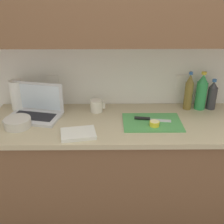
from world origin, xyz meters
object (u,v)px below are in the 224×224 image
at_px(cutting_board, 152,122).
at_px(laptop, 36,109).
at_px(knife, 146,119).
at_px(bottle_oil_tall, 201,92).
at_px(lemon_half_cut, 155,124).
at_px(bowl_white, 18,123).
at_px(bottle_green_soda, 212,95).
at_px(paper_towel_roll, 17,95).
at_px(measuring_cup, 97,106).
at_px(bottle_water_clear, 189,92).

bearing_deg(cutting_board, laptop, 172.09).
bearing_deg(knife, bottle_oil_tall, 33.60).
bearing_deg(lemon_half_cut, laptop, 168.18).
bearing_deg(lemon_half_cut, bottle_oil_tall, 37.11).
bearing_deg(bowl_white, bottle_green_soda, 11.49).
distance_m(lemon_half_cut, paper_towel_roll, 1.04).
xyz_separation_m(lemon_half_cut, bottle_oil_tall, (0.39, 0.30, 0.11)).
relative_size(cutting_board, bottle_green_soda, 1.71).
distance_m(cutting_board, paper_towel_roll, 1.02).
distance_m(bottle_oil_tall, measuring_cup, 0.80).
relative_size(measuring_cup, bowl_white, 0.64).
relative_size(measuring_cup, paper_towel_roll, 0.49).
bearing_deg(lemon_half_cut, bowl_white, 179.31).
relative_size(bottle_oil_tall, paper_towel_roll, 1.26).
bearing_deg(bottle_water_clear, laptop, -173.92).
bearing_deg(knife, laptop, -177.88).
distance_m(cutting_board, bottle_green_soda, 0.55).
xyz_separation_m(knife, paper_towel_roll, (-0.95, 0.20, 0.10)).
bearing_deg(bottle_green_soda, paper_towel_roll, -179.92).
bearing_deg(paper_towel_roll, knife, -12.07).
xyz_separation_m(laptop, paper_towel_roll, (-0.16, 0.12, 0.06)).
relative_size(knife, bowl_white, 1.44).
relative_size(bottle_green_soda, paper_towel_roll, 1.02).
bearing_deg(measuring_cup, cutting_board, -25.97).
xyz_separation_m(laptop, measuring_cup, (0.44, 0.08, -0.01)).
height_order(lemon_half_cut, measuring_cup, measuring_cup).
distance_m(bottle_water_clear, bowl_white, 1.25).
bearing_deg(cutting_board, knife, 141.45).
xyz_separation_m(knife, bottle_green_soda, (0.52, 0.21, 0.09)).
bearing_deg(bottle_water_clear, cutting_board, -141.92).
bearing_deg(cutting_board, measuring_cup, 154.03).
bearing_deg(paper_towel_roll, cutting_board, -13.28).
relative_size(cutting_board, measuring_cup, 3.56).
bearing_deg(cutting_board, bowl_white, -176.97).
bearing_deg(measuring_cup, knife, -24.44).
xyz_separation_m(knife, bottle_water_clear, (0.34, 0.21, 0.12)).
bearing_deg(paper_towel_roll, lemon_half_cut, -16.41).
bearing_deg(lemon_half_cut, bottle_green_soda, 31.84).
distance_m(laptop, bottle_oil_tall, 1.23).
bearing_deg(bottle_oil_tall, laptop, -174.40).
distance_m(cutting_board, measuring_cup, 0.44).
distance_m(laptop, cutting_board, 0.84).
bearing_deg(measuring_cup, bottle_oil_tall, 3.15).
xyz_separation_m(bottle_oil_tall, bowl_white, (-1.31, -0.28, -0.10)).
height_order(knife, bowl_white, bowl_white).
bearing_deg(bottle_green_soda, lemon_half_cut, -148.16).
height_order(cutting_board, paper_towel_roll, paper_towel_roll).
distance_m(bowl_white, paper_towel_roll, 0.30).
bearing_deg(bottle_green_soda, measuring_cup, -177.15).
relative_size(laptop, cutting_board, 1.02).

